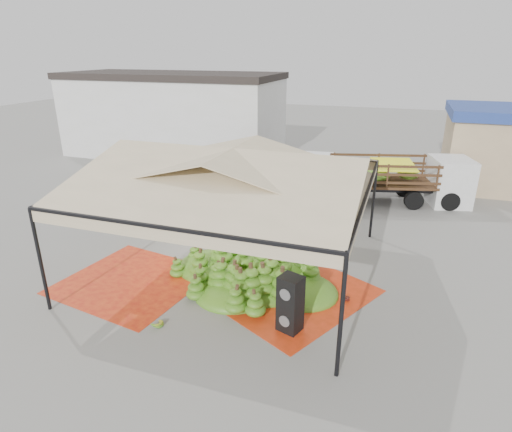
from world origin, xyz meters
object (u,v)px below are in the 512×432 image
(vendor, at_px, (285,196))
(truck_left, at_px, (279,168))
(speaker_stack, at_px, (290,304))
(banana_heap, at_px, (256,264))
(truck_right, at_px, (405,175))

(vendor, bearing_deg, truck_left, -46.99)
(vendor, bearing_deg, speaker_stack, 128.31)
(vendor, bearing_deg, banana_heap, 119.22)
(truck_right, bearing_deg, truck_left, 168.54)
(truck_left, bearing_deg, speaker_stack, -77.87)
(speaker_stack, height_order, truck_right, truck_right)
(banana_heap, relative_size, truck_left, 0.96)
(truck_right, bearing_deg, speaker_stack, -117.15)
(speaker_stack, xyz_separation_m, truck_left, (-3.51, 11.01, 0.44))
(vendor, height_order, truck_left, truck_left)
(truck_left, xyz_separation_m, truck_right, (5.99, 0.35, 0.11))
(vendor, bearing_deg, truck_right, -125.05)
(banana_heap, xyz_separation_m, vendor, (-0.79, 6.11, 0.18))
(vendor, height_order, truck_right, truck_right)
(banana_heap, relative_size, speaker_stack, 3.66)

